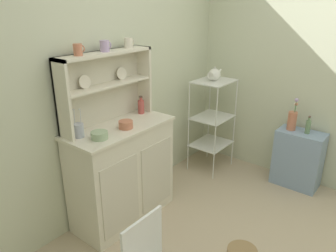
% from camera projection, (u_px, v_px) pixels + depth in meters
% --- Properties ---
extents(wall_back, '(3.84, 0.05, 2.50)m').
position_uv_depth(wall_back, '(109.00, 80.00, 2.89)').
color(wall_back, beige).
rests_on(wall_back, ground).
extents(hutch_cabinet, '(0.98, 0.45, 0.92)m').
position_uv_depth(hutch_cabinet, '(123.00, 172.00, 2.93)').
color(hutch_cabinet, silver).
rests_on(hutch_cabinet, ground).
extents(hutch_shelf_unit, '(0.91, 0.18, 0.62)m').
position_uv_depth(hutch_shelf_unit, '(104.00, 82.00, 2.73)').
color(hutch_shelf_unit, beige).
rests_on(hutch_shelf_unit, hutch_cabinet).
extents(bakers_rack, '(0.46, 0.38, 1.08)m').
position_uv_depth(bakers_rack, '(212.00, 114.00, 3.75)').
color(bakers_rack, silver).
rests_on(bakers_rack, ground).
extents(side_shelf_blue, '(0.28, 0.48, 0.63)m').
position_uv_depth(side_shelf_blue, '(298.00, 159.00, 3.51)').
color(side_shelf_blue, '#849EBC').
rests_on(side_shelf_blue, ground).
extents(cup_terracotta_0, '(0.08, 0.07, 0.09)m').
position_uv_depth(cup_terracotta_0, '(78.00, 50.00, 2.41)').
color(cup_terracotta_0, '#C67556').
rests_on(cup_terracotta_0, hutch_shelf_unit).
extents(cup_lilac_1, '(0.09, 0.08, 0.09)m').
position_uv_depth(cup_lilac_1, '(105.00, 46.00, 2.60)').
color(cup_lilac_1, '#B79ECC').
rests_on(cup_lilac_1, hutch_shelf_unit).
extents(cup_cream_2, '(0.09, 0.07, 0.09)m').
position_uv_depth(cup_cream_2, '(129.00, 43.00, 2.79)').
color(cup_cream_2, silver).
rests_on(cup_cream_2, hutch_shelf_unit).
extents(bowl_mixing_large, '(0.13, 0.13, 0.06)m').
position_uv_depth(bowl_mixing_large, '(99.00, 135.00, 2.51)').
color(bowl_mixing_large, '#9EB78E').
rests_on(bowl_mixing_large, hutch_cabinet).
extents(bowl_floral_medium, '(0.12, 0.12, 0.06)m').
position_uv_depth(bowl_floral_medium, '(126.00, 125.00, 2.71)').
color(bowl_floral_medium, '#C67556').
rests_on(bowl_floral_medium, hutch_cabinet).
extents(jam_bottle, '(0.06, 0.06, 0.17)m').
position_uv_depth(jam_bottle, '(141.00, 106.00, 3.05)').
color(jam_bottle, '#B74C47').
rests_on(jam_bottle, hutch_cabinet).
extents(utensil_jar, '(0.08, 0.08, 0.23)m').
position_uv_depth(utensil_jar, '(79.00, 130.00, 2.53)').
color(utensil_jar, '#B2B7C6').
rests_on(utensil_jar, hutch_cabinet).
extents(porcelain_teapot, '(0.23, 0.14, 0.16)m').
position_uv_depth(porcelain_teapot, '(214.00, 75.00, 3.58)').
color(porcelain_teapot, white).
rests_on(porcelain_teapot, bakers_rack).
extents(flower_vase, '(0.09, 0.09, 0.36)m').
position_uv_depth(flower_vase, '(292.00, 119.00, 3.43)').
color(flower_vase, '#C67556').
rests_on(flower_vase, side_shelf_blue).
extents(oil_bottle, '(0.05, 0.05, 0.19)m').
position_uv_depth(oil_bottle, '(308.00, 126.00, 3.34)').
color(oil_bottle, '#6B8C60').
rests_on(oil_bottle, side_shelf_blue).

